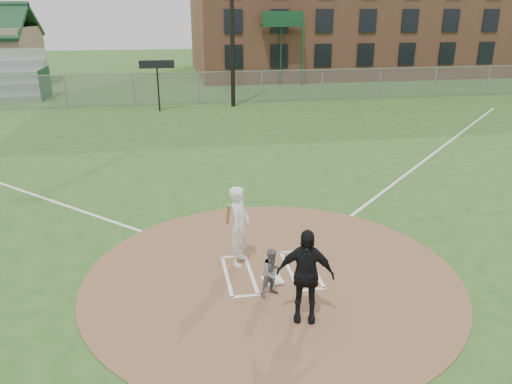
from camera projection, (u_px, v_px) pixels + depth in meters
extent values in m
plane|color=#2D561D|center=(272.00, 276.00, 11.23)|extent=(140.00, 140.00, 0.00)
cylinder|color=brown|center=(272.00, 276.00, 11.23)|extent=(8.40, 8.40, 0.02)
cube|color=white|center=(273.00, 280.00, 11.01)|extent=(0.46, 0.46, 0.03)
cube|color=white|center=(436.00, 152.00, 21.05)|extent=(17.04, 17.04, 0.01)
imported|color=slate|center=(272.00, 272.00, 10.29)|extent=(0.62, 0.56, 1.05)
imported|color=black|center=(305.00, 275.00, 9.36)|extent=(1.18, 0.76, 1.87)
cube|color=white|center=(227.00, 276.00, 11.19)|extent=(0.08, 1.80, 0.01)
cube|color=white|center=(251.00, 274.00, 11.29)|extent=(0.08, 1.80, 0.01)
cube|color=white|center=(234.00, 256.00, 12.07)|extent=(0.62, 0.08, 0.01)
cube|color=white|center=(246.00, 296.00, 10.41)|extent=(0.62, 0.08, 0.01)
cube|color=white|center=(313.00, 268.00, 11.53)|extent=(0.08, 1.80, 0.01)
cube|color=white|center=(290.00, 270.00, 11.44)|extent=(0.08, 1.80, 0.01)
cube|color=white|center=(291.00, 252.00, 12.31)|extent=(0.62, 0.08, 0.01)
cube|color=white|center=(312.00, 289.00, 10.65)|extent=(0.62, 0.08, 0.01)
imported|color=white|center=(239.00, 226.00, 11.46)|extent=(0.72, 0.83, 1.91)
cylinder|color=olive|center=(228.00, 214.00, 10.87)|extent=(0.09, 0.60, 0.70)
cube|color=slate|center=(199.00, 88.00, 31.21)|extent=(56.00, 0.03, 2.00)
cube|color=gray|center=(199.00, 72.00, 30.87)|extent=(56.00, 0.06, 0.06)
cube|color=gray|center=(199.00, 88.00, 31.21)|extent=(56.08, 0.08, 2.00)
cube|color=#194728|center=(45.00, 83.00, 33.43)|extent=(0.08, 3.20, 2.00)
cube|color=#194728|center=(283.00, 26.00, 37.96)|extent=(3.20, 1.00, 0.15)
cube|color=#194728|center=(281.00, 56.00, 39.20)|extent=(0.12, 0.12, 4.50)
cube|color=#194728|center=(302.00, 56.00, 38.57)|extent=(0.12, 0.12, 4.50)
cube|color=#194728|center=(283.00, 18.00, 37.77)|extent=(3.20, 0.08, 1.00)
cylinder|color=black|center=(232.00, 3.00, 28.90)|extent=(0.26, 0.26, 12.00)
cylinder|color=black|center=(158.00, 89.00, 29.03)|extent=(0.10, 0.10, 2.60)
cube|color=black|center=(157.00, 64.00, 28.55)|extent=(2.00, 0.10, 0.45)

